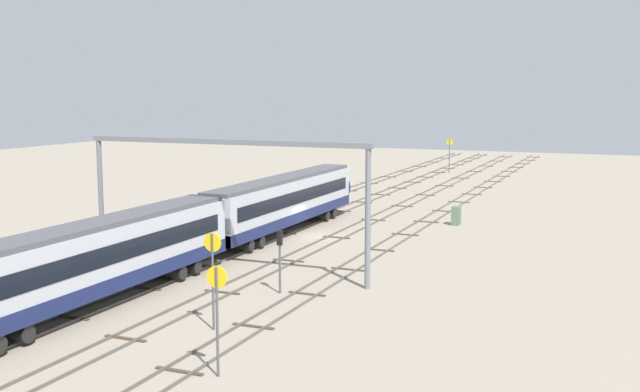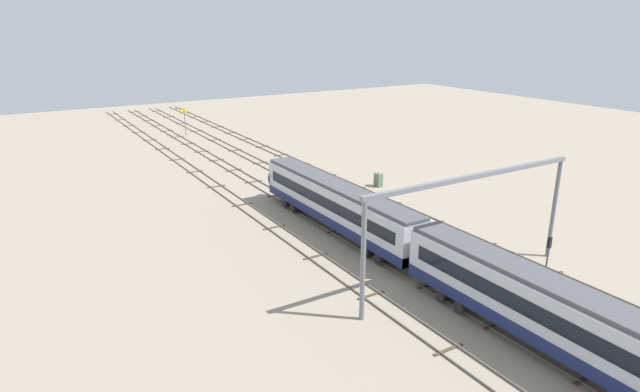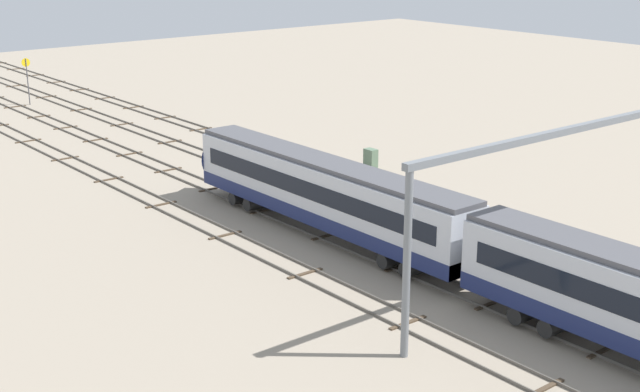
% 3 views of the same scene
% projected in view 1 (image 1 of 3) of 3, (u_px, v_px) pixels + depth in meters
% --- Properties ---
extents(ground_plane, '(197.54, 197.54, 0.00)m').
position_uv_depth(ground_plane, '(310.00, 236.00, 65.05)').
color(ground_plane, gray).
extents(track_near_foreground, '(181.54, 2.40, 0.16)m').
position_uv_depth(track_near_foreground, '(393.00, 241.00, 62.18)').
color(track_near_foreground, '#59544C').
rests_on(track_near_foreground, ground).
extents(track_second_near, '(181.54, 2.40, 0.16)m').
position_uv_depth(track_second_near, '(337.00, 237.00, 64.09)').
color(track_second_near, '#59544C').
rests_on(track_second_near, ground).
extents(track_with_train, '(181.54, 2.40, 0.16)m').
position_uv_depth(track_with_train, '(283.00, 233.00, 66.00)').
color(track_with_train, '#59544C').
rests_on(track_with_train, ground).
extents(track_second_far, '(181.54, 2.40, 0.16)m').
position_uv_depth(track_second_far, '(233.00, 229.00, 67.91)').
color(track_second_far, '#59544C').
rests_on(track_second_far, ground).
extents(overhead_gantry, '(0.40, 20.98, 9.12)m').
position_uv_depth(overhead_gantry, '(223.00, 172.00, 50.58)').
color(overhead_gantry, slate).
rests_on(overhead_gantry, ground).
extents(speed_sign_near_foreground, '(0.14, 0.99, 4.91)m').
position_uv_depth(speed_sign_near_foreground, '(217.00, 304.00, 32.55)').
color(speed_sign_near_foreground, '#4C4C51').
rests_on(speed_sign_near_foreground, ground).
extents(speed_sign_mid_trackside, '(0.14, 0.94, 5.13)m').
position_uv_depth(speed_sign_mid_trackside, '(450.00, 151.00, 114.30)').
color(speed_sign_mid_trackside, '#4C4C51').
rests_on(speed_sign_mid_trackside, ground).
extents(speed_sign_far_trackside, '(0.14, 1.00, 5.12)m').
position_uv_depth(speed_sign_far_trackside, '(213.00, 266.00, 38.98)').
color(speed_sign_far_trackside, '#4C4C51').
rests_on(speed_sign_far_trackside, ground).
extents(signal_light_trackside_departure, '(0.31, 0.32, 3.90)m').
position_uv_depth(signal_light_trackside_departure, '(280.00, 252.00, 46.22)').
color(signal_light_trackside_departure, '#4C4C51').
rests_on(signal_light_trackside_departure, ground).
extents(relay_cabinet, '(1.06, 0.72, 1.72)m').
position_uv_depth(relay_cabinet, '(456.00, 216.00, 70.17)').
color(relay_cabinet, '#597259').
rests_on(relay_cabinet, ground).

